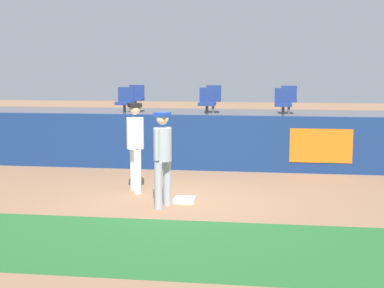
% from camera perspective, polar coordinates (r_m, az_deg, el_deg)
% --- Properties ---
extents(ground_plane, '(60.00, 60.00, 0.00)m').
position_cam_1_polar(ground_plane, '(11.37, -1.88, -5.66)').
color(ground_plane, '#936B4C').
extents(grass_foreground_strip, '(18.00, 2.80, 0.01)m').
position_cam_1_polar(grass_foreground_strip, '(8.77, -5.07, -9.77)').
color(grass_foreground_strip, '#26662B').
rests_on(grass_foreground_strip, ground_plane).
extents(first_base, '(0.40, 0.40, 0.08)m').
position_cam_1_polar(first_base, '(11.32, -0.73, -5.50)').
color(first_base, white).
rests_on(first_base, ground_plane).
extents(player_fielder_home, '(0.48, 0.59, 1.86)m').
position_cam_1_polar(player_fielder_home, '(12.09, -5.58, 0.30)').
color(player_fielder_home, white).
rests_on(player_fielder_home, ground_plane).
extents(player_runner_visitor, '(0.43, 0.48, 1.78)m').
position_cam_1_polar(player_runner_visitor, '(10.75, -2.90, -0.85)').
color(player_runner_visitor, '#9EA3AD').
rests_on(player_runner_visitor, ground_plane).
extents(field_wall, '(18.00, 0.26, 1.38)m').
position_cam_1_polar(field_wall, '(14.60, 0.54, 0.12)').
color(field_wall, navy).
rests_on(field_wall, ground_plane).
extents(bleacher_platform, '(18.00, 4.80, 1.17)m').
position_cam_1_polar(bleacher_platform, '(17.15, 1.63, 0.92)').
color(bleacher_platform, '#59595E').
rests_on(bleacher_platform, ground_plane).
extents(seat_front_center, '(0.46, 0.44, 0.84)m').
position_cam_1_polar(seat_front_center, '(15.92, 1.52, 4.21)').
color(seat_front_center, '#4C4C51').
rests_on(seat_front_center, bleacher_platform).
extents(seat_back_left, '(0.48, 0.44, 0.84)m').
position_cam_1_polar(seat_back_left, '(18.13, -5.53, 4.63)').
color(seat_back_left, '#4C4C51').
rests_on(seat_back_left, bleacher_platform).
extents(seat_front_right, '(0.46, 0.44, 0.84)m').
position_cam_1_polar(seat_front_right, '(15.82, 8.95, 4.10)').
color(seat_front_right, '#4C4C51').
rests_on(seat_front_right, bleacher_platform).
extents(seat_front_left, '(0.45, 0.44, 0.84)m').
position_cam_1_polar(seat_front_left, '(16.36, -6.59, 4.26)').
color(seat_front_left, '#4C4C51').
rests_on(seat_front_left, bleacher_platform).
extents(seat_back_center, '(0.45, 0.44, 0.84)m').
position_cam_1_polar(seat_back_center, '(17.71, 2.10, 4.58)').
color(seat_back_center, '#4C4C51').
rests_on(seat_back_center, bleacher_platform).
extents(seat_back_right, '(0.46, 0.44, 0.84)m').
position_cam_1_polar(seat_back_right, '(17.62, 9.50, 4.46)').
color(seat_back_right, '#4C4C51').
rests_on(seat_back_right, bleacher_platform).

